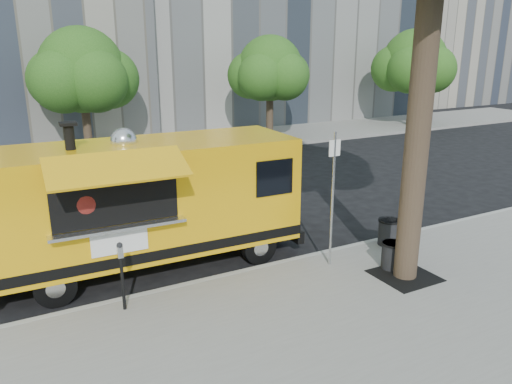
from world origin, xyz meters
TOP-DOWN VIEW (x-y plane):
  - ground at (0.00, 0.00)m, footprint 120.00×120.00m
  - sidewalk at (0.00, -4.00)m, footprint 60.00×6.00m
  - curb at (0.00, -0.93)m, footprint 60.00×0.14m
  - far_sidewalk at (0.00, 13.50)m, footprint 60.00×5.00m
  - building_right at (30.00, 24.00)m, footprint 16.00×12.00m
  - tree_well at (2.60, -2.80)m, footprint 1.20×1.20m
  - far_tree_b at (-1.00, 12.70)m, footprint 3.60×3.60m
  - far_tree_c at (8.00, 12.40)m, footprint 3.24×3.24m
  - far_tree_d at (18.00, 12.60)m, footprint 3.78×3.78m
  - sign_post at (1.55, -1.55)m, footprint 0.28×0.06m
  - parking_meter at (-3.00, -1.35)m, footprint 0.11×0.11m
  - food_truck at (-1.92, 0.53)m, footprint 6.92×3.26m
  - trash_bin_left at (3.50, -1.30)m, footprint 0.54×0.54m
  - trash_bin_right at (2.62, -2.37)m, footprint 0.50×0.50m

SIDE VIEW (x-z plane):
  - ground at x=0.00m, z-range 0.00..0.00m
  - sidewalk at x=0.00m, z-range 0.00..0.15m
  - curb at x=0.00m, z-range -0.01..0.15m
  - far_sidewalk at x=0.00m, z-range 0.00..0.15m
  - tree_well at x=2.60m, z-range 0.14..0.17m
  - trash_bin_right at x=2.62m, z-range 0.17..0.77m
  - trash_bin_left at x=3.50m, z-range 0.17..0.82m
  - parking_meter at x=-3.00m, z-range 0.31..1.65m
  - food_truck at x=-1.92m, z-range -0.10..3.28m
  - sign_post at x=1.55m, z-range 0.35..3.35m
  - far_tree_c at x=8.00m, z-range 1.11..6.32m
  - far_tree_b at x=-1.00m, z-range 1.08..6.58m
  - far_tree_d at x=18.00m, z-range 1.07..6.71m
  - building_right at x=30.00m, z-range 0.00..16.00m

